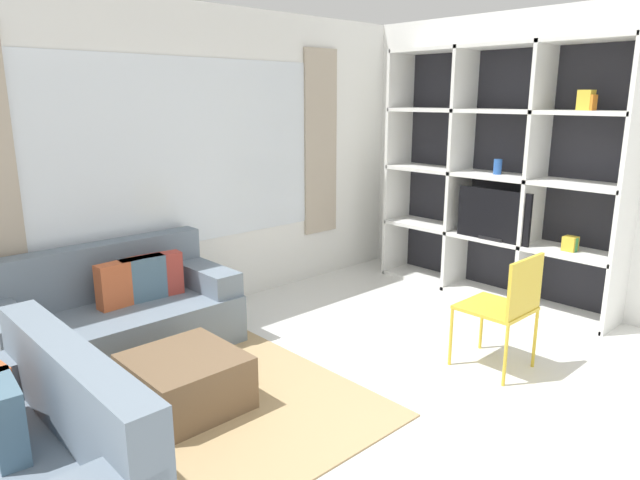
% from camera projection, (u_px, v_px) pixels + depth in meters
% --- Properties ---
extents(ground_plane, '(16.00, 16.00, 0.00)m').
position_uv_depth(ground_plane, '(468.00, 447.00, 3.21)').
color(ground_plane, silver).
extents(wall_back, '(6.34, 0.11, 2.70)m').
position_uv_depth(wall_back, '(185.00, 163.00, 4.97)').
color(wall_back, white).
rests_on(wall_back, ground_plane).
extents(wall_right, '(0.07, 4.12, 2.70)m').
position_uv_depth(wall_right, '(495.00, 156.00, 5.65)').
color(wall_right, white).
rests_on(wall_right, ground_plane).
extents(area_rug, '(2.74, 2.27, 0.01)m').
position_uv_depth(area_rug, '(128.00, 425.00, 3.42)').
color(area_rug, tan).
rests_on(area_rug, ground_plane).
extents(shelving_unit, '(0.43, 2.40, 2.39)m').
position_uv_depth(shelving_unit, '(499.00, 176.00, 5.42)').
color(shelving_unit, '#232328').
rests_on(shelving_unit, ground_plane).
extents(couch_main, '(1.74, 0.84, 0.82)m').
position_uv_depth(couch_main, '(116.00, 317.00, 4.30)').
color(couch_main, slate).
rests_on(couch_main, ground_plane).
extents(couch_side, '(0.84, 1.54, 0.82)m').
position_uv_depth(couch_side, '(17.00, 473.00, 2.51)').
color(couch_side, slate).
rests_on(couch_side, ground_plane).
extents(ottoman, '(0.65, 0.66, 0.35)m').
position_uv_depth(ottoman, '(185.00, 382.00, 3.58)').
color(ottoman, brown).
rests_on(ottoman, ground_plane).
extents(folding_chair, '(0.44, 0.46, 0.86)m').
position_uv_depth(folding_chair, '(507.00, 302.00, 4.00)').
color(folding_chair, gold).
rests_on(folding_chair, ground_plane).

